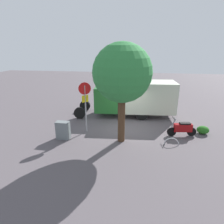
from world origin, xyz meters
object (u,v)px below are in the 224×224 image
Objects in this scene: motorcycle at (183,128)px; stop_sign at (85,100)px; street_tree at (122,74)px; bike_rack_hoop at (171,145)px; utility_cabinet at (63,130)px; box_truck_near at (134,97)px.

stop_sign reaches higher than motorcycle.
bike_rack_hoop is (-2.89, 0.05, -3.95)m from street_tree.
utility_cabinet is (3.49, 0.25, -3.40)m from street_tree.
box_truck_near is 7.23× the size of utility_cabinet.
motorcycle is 2.12× the size of bike_rack_hoop.
street_tree is at bearing 9.40° from motorcycle.
utility_cabinet is at bearing 2.82° from motorcycle.
stop_sign reaches higher than box_truck_near.
box_truck_near reaches higher than bike_rack_hoop.
street_tree reaches higher than motorcycle.
bike_rack_hoop is at bearing 169.58° from stop_sign.
street_tree is 4.88m from utility_cabinet.
street_tree is at bearing -175.93° from utility_cabinet.
box_truck_near is 2.42× the size of stop_sign.
street_tree is (0.54, 4.49, 2.39)m from box_truck_near.
box_truck_near is 1.42× the size of street_tree.
box_truck_near is at bearing -54.89° from motorcycle.
utility_cabinet is 1.28× the size of bike_rack_hoop.
utility_cabinet reaches higher than bike_rack_hoop.
motorcycle is 0.55× the size of stop_sign.
street_tree reaches higher than box_truck_near.
box_truck_near is 4.37× the size of motorcycle.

